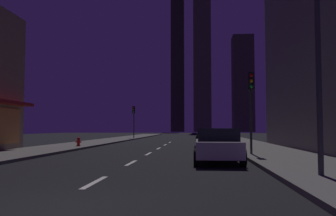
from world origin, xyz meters
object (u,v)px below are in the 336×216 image
object	(u,v)px
street_lamp_right	(288,4)
fire_hydrant_far_left	(78,142)
traffic_light_near_right	(251,94)
car_parked_far	(205,135)
traffic_light_far_left	(134,115)
car_parked_near	(217,145)

from	to	relation	value
street_lamp_right	fire_hydrant_far_left	bearing A→B (deg)	127.39
traffic_light_near_right	street_lamp_right	bearing A→B (deg)	-90.88
car_parked_far	traffic_light_near_right	size ratio (longest dim) A/B	1.01
traffic_light_near_right	traffic_light_far_left	distance (m)	29.16
traffic_light_near_right	fire_hydrant_far_left	bearing A→B (deg)	148.73
car_parked_near	street_lamp_right	world-z (taller)	street_lamp_right
car_parked_far	street_lamp_right	xyz separation A→B (m)	(1.78, -27.14, 4.33)
fire_hydrant_far_left	traffic_light_near_right	distance (m)	13.62
car_parked_far	traffic_light_far_left	world-z (taller)	traffic_light_far_left
car_parked_near	car_parked_far	bearing A→B (deg)	90.00
car_parked_far	fire_hydrant_far_left	distance (m)	15.61
street_lamp_right	car_parked_near	bearing A→B (deg)	110.82
car_parked_near	traffic_light_near_right	distance (m)	4.42
car_parked_far	street_lamp_right	world-z (taller)	street_lamp_right
car_parked_far	fire_hydrant_far_left	size ratio (longest dim) A/B	6.48
car_parked_near	traffic_light_far_left	xyz separation A→B (m)	(-9.10, 30.16, 2.45)
car_parked_far	traffic_light_near_right	world-z (taller)	traffic_light_near_right
traffic_light_near_right	street_lamp_right	world-z (taller)	street_lamp_right
fire_hydrant_far_left	traffic_light_near_right	bearing A→B (deg)	-31.27
car_parked_near	street_lamp_right	xyz separation A→B (m)	(1.78, -4.68, 4.33)
fire_hydrant_far_left	street_lamp_right	xyz separation A→B (m)	(11.28, -14.76, 4.61)
car_parked_far	fire_hydrant_far_left	bearing A→B (deg)	-127.49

